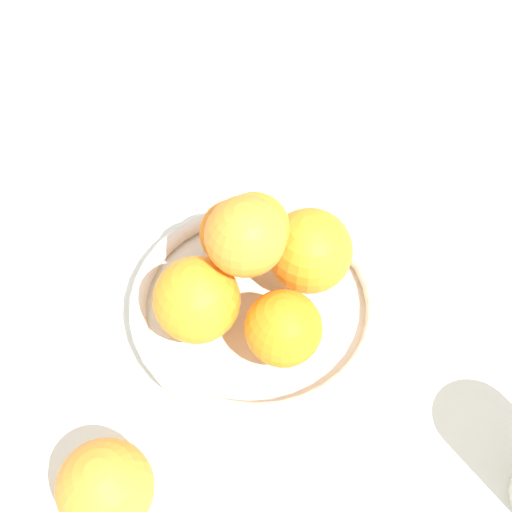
{
  "coord_description": "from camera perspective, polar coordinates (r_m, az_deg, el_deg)",
  "views": [
    {
      "loc": [
        0.37,
        -0.07,
        0.61
      ],
      "look_at": [
        0.0,
        0.0,
        0.1
      ],
      "focal_mm": 50.0,
      "sensor_mm": 36.0,
      "label": 1
    }
  ],
  "objects": [
    {
      "name": "ground_plane",
      "position": [
        0.72,
        0.0,
        -4.64
      ],
      "size": [
        4.0,
        4.0,
        0.0
      ],
      "primitive_type": "plane",
      "color": "silver"
    },
    {
      "name": "fruit_bowl",
      "position": [
        0.71,
        0.0,
        -3.97
      ],
      "size": [
        0.25,
        0.25,
        0.03
      ],
      "color": "silver",
      "rests_on": "ground_plane"
    },
    {
      "name": "orange_pile",
      "position": [
        0.65,
        -0.11,
        -0.69
      ],
      "size": [
        0.18,
        0.19,
        0.13
      ],
      "color": "orange",
      "rests_on": "fruit_bowl"
    },
    {
      "name": "stray_orange",
      "position": [
        0.62,
        -11.96,
        -17.68
      ],
      "size": [
        0.08,
        0.08,
        0.08
      ],
      "primitive_type": "sphere",
      "color": "orange",
      "rests_on": "ground_plane"
    }
  ]
}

